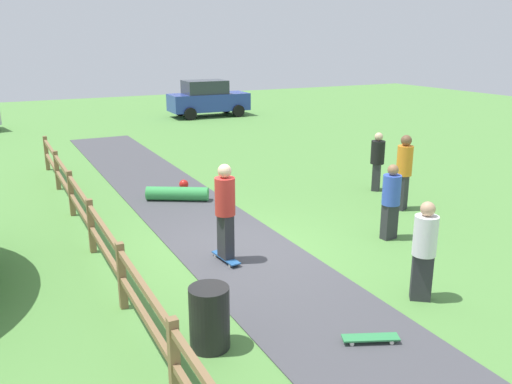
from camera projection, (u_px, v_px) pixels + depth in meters
The scene contains 12 objects.
ground_plane at pixel (238, 251), 10.77m from camera, with size 60.00×60.00×0.00m, color #568E42.
asphalt_path at pixel (238, 251), 10.76m from camera, with size 2.40×28.00×0.02m, color #47474C.
wooden_fence at pixel (104, 242), 9.46m from camera, with size 0.12×18.12×1.10m.
trash_bin at pixel (209, 318), 7.33m from camera, with size 0.56×0.56×0.90m, color black.
skater_riding at pixel (225, 208), 9.96m from camera, with size 0.42×0.82×1.90m.
skater_fallen at pixel (178, 193), 14.08m from camera, with size 1.58×1.49×0.36m.
skateboard_loose at pixel (371, 338), 7.52m from camera, with size 0.81×0.50×0.08m.
bystander_orange at pixel (404, 169), 13.11m from camera, with size 0.52×0.52×1.87m.
bystander_white at pixel (424, 247), 8.55m from camera, with size 0.53×0.53×1.68m.
bystander_blue at pixel (391, 199), 11.22m from camera, with size 0.41×0.41×1.62m.
bystander_black at pixel (377, 159), 14.82m from camera, with size 0.54×0.54×1.63m.
parked_car_blue at pixel (208, 98), 28.73m from camera, with size 4.24×2.09×1.92m.
Camera 1 is at (-4.19, -9.10, 4.15)m, focal length 37.66 mm.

